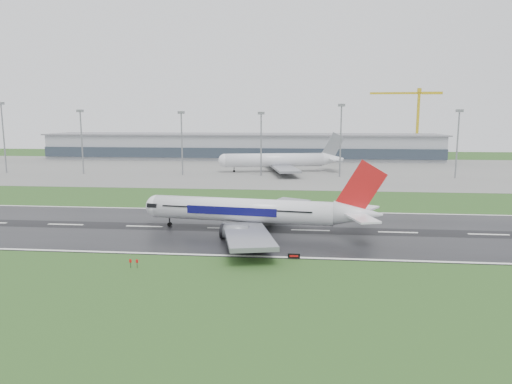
# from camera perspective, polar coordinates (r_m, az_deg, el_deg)

# --- Properties ---
(ground) EXTENTS (520.00, 520.00, 0.00)m
(ground) POSITION_cam_1_polar(r_m,az_deg,el_deg) (116.41, -13.48, -4.14)
(ground) COLOR #224619
(ground) RESTS_ON ground
(runway) EXTENTS (400.00, 45.00, 0.10)m
(runway) POSITION_cam_1_polar(r_m,az_deg,el_deg) (116.40, -13.48, -4.12)
(runway) COLOR black
(runway) RESTS_ON ground
(apron) EXTENTS (400.00, 130.00, 0.08)m
(apron) POSITION_cam_1_polar(r_m,az_deg,el_deg) (236.44, -3.58, 2.79)
(apron) COLOR slate
(apron) RESTS_ON ground
(terminal) EXTENTS (240.00, 36.00, 15.00)m
(terminal) POSITION_cam_1_polar(r_m,az_deg,el_deg) (294.95, -1.72, 5.53)
(terminal) COLOR gray
(terminal) RESTS_ON ground
(main_airliner) EXTENTS (61.88, 59.60, 16.38)m
(main_airliner) POSITION_cam_1_polar(r_m,az_deg,el_deg) (106.63, 0.27, -0.55)
(main_airliner) COLOR silver
(main_airliner) RESTS_ON runway
(parked_airliner) EXTENTS (72.07, 68.71, 18.17)m
(parked_airliner) POSITION_cam_1_polar(r_m,az_deg,el_deg) (224.68, 2.90, 4.80)
(parked_airliner) COLOR silver
(parked_airliner) RESTS_ON apron
(tower_crane) EXTENTS (44.49, 2.84, 43.93)m
(tower_crane) POSITION_cam_1_polar(r_m,az_deg,el_deg) (315.39, 19.14, 7.90)
(tower_crane) COLOR gold
(tower_crane) RESTS_ON ground
(runway_sign) EXTENTS (2.28, 0.92, 1.04)m
(runway_sign) POSITION_cam_1_polar(r_m,az_deg,el_deg) (88.34, 4.66, -7.84)
(runway_sign) COLOR black
(runway_sign) RESTS_ON ground
(floodmast_0) EXTENTS (0.64, 0.64, 31.84)m
(floodmast_0) POSITION_cam_1_polar(r_m,az_deg,el_deg) (249.73, -28.45, 5.70)
(floodmast_0) COLOR gray
(floodmast_0) RESTS_ON ground
(floodmast_1) EXTENTS (0.64, 0.64, 28.34)m
(floodmast_1) POSITION_cam_1_polar(r_m,az_deg,el_deg) (230.71, -20.51, 5.59)
(floodmast_1) COLOR gray
(floodmast_1) RESTS_ON ground
(floodmast_2) EXTENTS (0.64, 0.64, 27.58)m
(floodmast_2) POSITION_cam_1_polar(r_m,az_deg,el_deg) (214.25, -9.04, 5.73)
(floodmast_2) COLOR gray
(floodmast_2) RESTS_ON ground
(floodmast_3) EXTENTS (0.64, 0.64, 27.25)m
(floodmast_3) POSITION_cam_1_polar(r_m,az_deg,el_deg) (208.10, 0.63, 5.69)
(floodmast_3) COLOR gray
(floodmast_3) RESTS_ON ground
(floodmast_4) EXTENTS (0.64, 0.64, 30.64)m
(floodmast_4) POSITION_cam_1_polar(r_m,az_deg,el_deg) (207.87, 10.30, 6.01)
(floodmast_4) COLOR gray
(floodmast_4) RESTS_ON ground
(floodmast_5) EXTENTS (0.64, 0.64, 28.20)m
(floodmast_5) POSITION_cam_1_polar(r_m,az_deg,el_deg) (217.49, 23.38, 5.22)
(floodmast_5) COLOR gray
(floodmast_5) RESTS_ON ground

